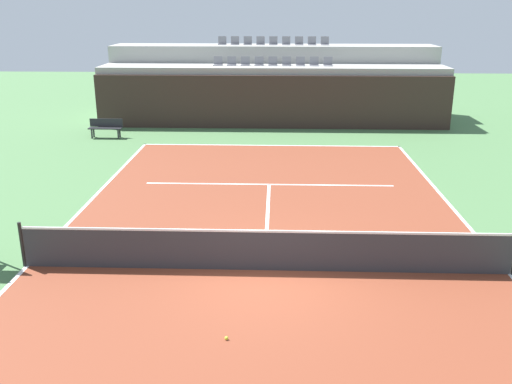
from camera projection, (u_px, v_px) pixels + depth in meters
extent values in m
plane|color=#477042|center=(265.00, 270.00, 12.61)|extent=(80.00, 80.00, 0.00)
cube|color=brown|center=(265.00, 270.00, 12.61)|extent=(11.00, 24.00, 0.01)
cube|color=white|center=(271.00, 145.00, 23.94)|extent=(11.00, 0.10, 0.00)
cube|color=white|center=(27.00, 266.00, 12.80)|extent=(0.10, 24.00, 0.00)
cube|color=white|center=(510.00, 274.00, 12.41)|extent=(0.10, 24.00, 0.00)
cube|color=white|center=(269.00, 184.00, 18.68)|extent=(8.26, 0.10, 0.00)
cube|color=white|center=(267.00, 219.00, 15.64)|extent=(0.10, 6.40, 0.00)
cube|color=#33231E|center=(272.00, 102.00, 27.01)|extent=(17.18, 0.30, 2.55)
cube|color=#9E9E99|center=(272.00, 95.00, 28.24)|extent=(17.18, 2.40, 2.87)
cube|color=#9E9E99|center=(273.00, 80.00, 30.38)|extent=(17.18, 2.40, 3.72)
cube|color=slate|center=(218.00, 65.00, 27.88)|extent=(0.44, 0.44, 0.04)
cube|color=slate|center=(218.00, 60.00, 28.00)|extent=(0.44, 0.04, 0.40)
cube|color=slate|center=(231.00, 65.00, 27.85)|extent=(0.44, 0.44, 0.04)
cube|color=slate|center=(232.00, 60.00, 27.97)|extent=(0.44, 0.04, 0.40)
cube|color=slate|center=(245.00, 65.00, 27.83)|extent=(0.44, 0.44, 0.04)
cube|color=slate|center=(245.00, 60.00, 27.95)|extent=(0.44, 0.04, 0.40)
cube|color=slate|center=(259.00, 65.00, 27.80)|extent=(0.44, 0.44, 0.04)
cube|color=slate|center=(259.00, 60.00, 27.92)|extent=(0.44, 0.04, 0.40)
cube|color=slate|center=(273.00, 65.00, 27.78)|extent=(0.44, 0.44, 0.04)
cube|color=slate|center=(273.00, 60.00, 27.90)|extent=(0.44, 0.04, 0.40)
cube|color=slate|center=(287.00, 65.00, 27.75)|extent=(0.44, 0.44, 0.04)
cube|color=slate|center=(287.00, 60.00, 27.87)|extent=(0.44, 0.04, 0.40)
cube|color=slate|center=(300.00, 65.00, 27.73)|extent=(0.44, 0.44, 0.04)
cube|color=slate|center=(300.00, 61.00, 27.85)|extent=(0.44, 0.04, 0.40)
cube|color=slate|center=(314.00, 65.00, 27.70)|extent=(0.44, 0.44, 0.04)
cube|color=slate|center=(314.00, 61.00, 27.83)|extent=(0.44, 0.04, 0.40)
cube|color=slate|center=(328.00, 66.00, 27.68)|extent=(0.44, 0.44, 0.04)
cube|color=slate|center=(328.00, 61.00, 27.80)|extent=(0.44, 0.04, 0.40)
cube|color=slate|center=(222.00, 44.00, 29.88)|extent=(0.44, 0.44, 0.04)
cube|color=slate|center=(222.00, 40.00, 30.01)|extent=(0.44, 0.04, 0.40)
cube|color=slate|center=(235.00, 45.00, 29.86)|extent=(0.44, 0.44, 0.04)
cube|color=slate|center=(235.00, 40.00, 29.98)|extent=(0.44, 0.04, 0.40)
cube|color=slate|center=(248.00, 45.00, 29.84)|extent=(0.44, 0.44, 0.04)
cube|color=slate|center=(248.00, 40.00, 29.96)|extent=(0.44, 0.04, 0.40)
cube|color=slate|center=(260.00, 45.00, 29.81)|extent=(0.44, 0.44, 0.04)
cube|color=slate|center=(261.00, 40.00, 29.93)|extent=(0.44, 0.04, 0.40)
cube|color=slate|center=(273.00, 45.00, 29.79)|extent=(0.44, 0.44, 0.04)
cube|color=slate|center=(273.00, 40.00, 29.91)|extent=(0.44, 0.04, 0.40)
cube|color=slate|center=(286.00, 45.00, 29.76)|extent=(0.44, 0.44, 0.04)
cube|color=slate|center=(286.00, 40.00, 29.88)|extent=(0.44, 0.04, 0.40)
cube|color=slate|center=(299.00, 45.00, 29.74)|extent=(0.44, 0.44, 0.04)
cube|color=slate|center=(299.00, 40.00, 29.86)|extent=(0.44, 0.04, 0.40)
cube|color=slate|center=(312.00, 45.00, 29.71)|extent=(0.44, 0.44, 0.04)
cube|color=slate|center=(312.00, 40.00, 29.83)|extent=(0.44, 0.04, 0.40)
cube|color=slate|center=(325.00, 45.00, 29.69)|extent=(0.44, 0.44, 0.04)
cube|color=slate|center=(325.00, 40.00, 29.81)|extent=(0.44, 0.04, 0.40)
cylinder|color=black|center=(22.00, 245.00, 12.63)|extent=(0.08, 0.08, 1.07)
cube|color=#333338|center=(265.00, 251.00, 12.46)|extent=(10.90, 0.02, 0.92)
cube|color=white|center=(265.00, 231.00, 12.31)|extent=(10.90, 0.04, 0.05)
cube|color=#232328|center=(105.00, 128.00, 25.22)|extent=(1.50, 0.40, 0.05)
cube|color=#232328|center=(106.00, 123.00, 25.32)|extent=(1.50, 0.04, 0.36)
cube|color=#2D2D33|center=(92.00, 134.00, 25.18)|extent=(0.06, 0.06, 0.42)
cube|color=#2D2D33|center=(118.00, 134.00, 25.14)|extent=(0.06, 0.06, 0.42)
cube|color=#2D2D33|center=(94.00, 133.00, 25.45)|extent=(0.06, 0.06, 0.42)
cube|color=#2D2D33|center=(120.00, 133.00, 25.40)|extent=(0.06, 0.06, 0.42)
sphere|color=#CCE033|center=(226.00, 338.00, 9.96)|extent=(0.07, 0.07, 0.07)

